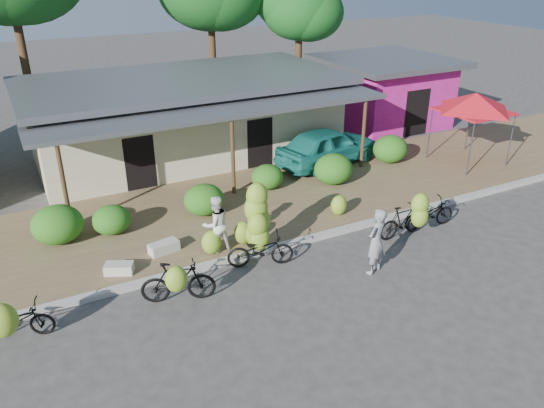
{
  "coord_description": "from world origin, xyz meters",
  "views": [
    {
      "loc": [
        -6.85,
        -9.93,
        7.92
      ],
      "look_at": [
        -0.28,
        2.62,
        1.2
      ],
      "focal_mm": 35.0,
      "sensor_mm": 36.0,
      "label": 1
    }
  ],
  "objects_px": {
    "vendor": "(376,241)",
    "sack_far": "(119,268)",
    "tree_near_right": "(295,7)",
    "bystander": "(216,224)",
    "bike_center": "(259,232)",
    "teal_van": "(327,146)",
    "sack_near": "(164,247)",
    "bike_far_left": "(13,320)",
    "red_canopy": "(475,102)",
    "bike_right": "(407,218)",
    "bike_far_right": "(429,214)",
    "bike_left": "(178,281)"
  },
  "relations": [
    {
      "from": "vendor",
      "to": "sack_far",
      "type": "bearing_deg",
      "value": -49.16
    },
    {
      "from": "tree_near_right",
      "to": "bystander",
      "type": "bearing_deg",
      "value": -128.05
    },
    {
      "from": "bike_center",
      "to": "teal_van",
      "type": "relative_size",
      "value": 0.5
    },
    {
      "from": "tree_near_right",
      "to": "sack_near",
      "type": "bearing_deg",
      "value": -133.47
    },
    {
      "from": "tree_near_right",
      "to": "vendor",
      "type": "height_order",
      "value": "tree_near_right"
    },
    {
      "from": "bike_center",
      "to": "teal_van",
      "type": "height_order",
      "value": "bike_center"
    },
    {
      "from": "bike_far_left",
      "to": "tree_near_right",
      "type": "bearing_deg",
      "value": -28.33
    },
    {
      "from": "vendor",
      "to": "teal_van",
      "type": "relative_size",
      "value": 0.42
    },
    {
      "from": "red_canopy",
      "to": "sack_near",
      "type": "relative_size",
      "value": 4.12
    },
    {
      "from": "bike_center",
      "to": "sack_far",
      "type": "relative_size",
      "value": 3.03
    },
    {
      "from": "bike_right",
      "to": "vendor",
      "type": "relative_size",
      "value": 0.92
    },
    {
      "from": "vendor",
      "to": "bike_center",
      "type": "bearing_deg",
      "value": -61.9
    },
    {
      "from": "bike_right",
      "to": "red_canopy",
      "type": "bearing_deg",
      "value": -60.59
    },
    {
      "from": "bike_right",
      "to": "bike_far_right",
      "type": "distance_m",
      "value": 1.17
    },
    {
      "from": "bike_center",
      "to": "sack_far",
      "type": "xyz_separation_m",
      "value": [
        -3.7,
        0.99,
        -0.64
      ]
    },
    {
      "from": "bike_far_right",
      "to": "sack_far",
      "type": "distance_m",
      "value": 9.52
    },
    {
      "from": "bike_right",
      "to": "sack_near",
      "type": "height_order",
      "value": "bike_right"
    },
    {
      "from": "sack_far",
      "to": "vendor",
      "type": "xyz_separation_m",
      "value": [
        6.22,
        -2.98,
        0.69
      ]
    },
    {
      "from": "bike_center",
      "to": "bike_far_left",
      "type": "bearing_deg",
      "value": 113.2
    },
    {
      "from": "bike_far_left",
      "to": "bike_center",
      "type": "xyz_separation_m",
      "value": [
        6.37,
        0.57,
        0.34
      ]
    },
    {
      "from": "bike_far_left",
      "to": "bike_right",
      "type": "bearing_deg",
      "value": -72.45
    },
    {
      "from": "vendor",
      "to": "bike_far_right",
      "type": "bearing_deg",
      "value": 178.88
    },
    {
      "from": "tree_near_right",
      "to": "sack_near",
      "type": "distance_m",
      "value": 16.53
    },
    {
      "from": "bike_left",
      "to": "bystander",
      "type": "relative_size",
      "value": 1.13
    },
    {
      "from": "tree_near_right",
      "to": "vendor",
      "type": "relative_size",
      "value": 3.68
    },
    {
      "from": "bystander",
      "to": "bike_far_left",
      "type": "bearing_deg",
      "value": 8.01
    },
    {
      "from": "bike_far_left",
      "to": "bike_center",
      "type": "height_order",
      "value": "bike_center"
    },
    {
      "from": "bike_far_left",
      "to": "bike_left",
      "type": "bearing_deg",
      "value": -75.29
    },
    {
      "from": "teal_van",
      "to": "bike_far_right",
      "type": "bearing_deg",
      "value": 167.43
    },
    {
      "from": "tree_near_right",
      "to": "sack_far",
      "type": "bearing_deg",
      "value": -135.67
    },
    {
      "from": "bike_right",
      "to": "bike_far_left",
      "type": "bearing_deg",
      "value": 86.93
    },
    {
      "from": "tree_near_right",
      "to": "bystander",
      "type": "relative_size",
      "value": 4.11
    },
    {
      "from": "teal_van",
      "to": "bike_far_left",
      "type": "bearing_deg",
      "value": 103.57
    },
    {
      "from": "sack_near",
      "to": "bystander",
      "type": "xyz_separation_m",
      "value": [
        1.39,
        -0.63,
        0.7
      ]
    },
    {
      "from": "bike_center",
      "to": "bike_far_right",
      "type": "relative_size",
      "value": 1.22
    },
    {
      "from": "red_canopy",
      "to": "sack_far",
      "type": "relative_size",
      "value": 4.67
    },
    {
      "from": "bike_far_left",
      "to": "bike_center",
      "type": "relative_size",
      "value": 0.78
    },
    {
      "from": "bike_far_left",
      "to": "bike_far_right",
      "type": "relative_size",
      "value": 0.95
    },
    {
      "from": "bike_left",
      "to": "bike_center",
      "type": "distance_m",
      "value": 2.81
    },
    {
      "from": "bike_center",
      "to": "bystander",
      "type": "bearing_deg",
      "value": 64.05
    },
    {
      "from": "bike_far_left",
      "to": "bike_left",
      "type": "xyz_separation_m",
      "value": [
        3.71,
        -0.31,
        0.06
      ]
    },
    {
      "from": "bike_right",
      "to": "sack_far",
      "type": "height_order",
      "value": "bike_right"
    },
    {
      "from": "bike_far_left",
      "to": "bike_right",
      "type": "relative_size",
      "value": 1.01
    },
    {
      "from": "bike_far_right",
      "to": "sack_near",
      "type": "distance_m",
      "value": 8.27
    },
    {
      "from": "red_canopy",
      "to": "bike_left",
      "type": "height_order",
      "value": "red_canopy"
    },
    {
      "from": "red_canopy",
      "to": "bike_right",
      "type": "distance_m",
      "value": 7.69
    },
    {
      "from": "tree_near_right",
      "to": "bike_right",
      "type": "relative_size",
      "value": 4.0
    },
    {
      "from": "bike_center",
      "to": "bike_left",
      "type": "bearing_deg",
      "value": 126.4
    },
    {
      "from": "bike_far_right",
      "to": "red_canopy",
      "type": "bearing_deg",
      "value": -51.42
    },
    {
      "from": "bike_far_left",
      "to": "bystander",
      "type": "xyz_separation_m",
      "value": [
        5.45,
        1.45,
        0.41
      ]
    }
  ]
}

